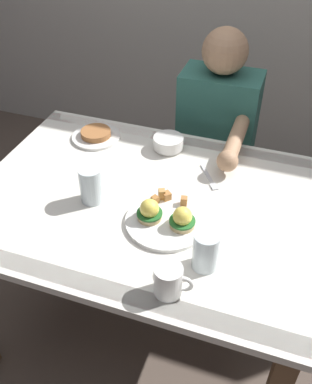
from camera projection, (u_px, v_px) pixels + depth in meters
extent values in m
plane|color=brown|center=(147.00, 321.00, 1.98)|extent=(6.00, 6.00, 0.00)
cube|color=white|center=(144.00, 201.00, 1.52)|extent=(1.20, 0.90, 0.03)
cube|color=#B23838|center=(94.00, 286.00, 1.22)|extent=(1.20, 0.06, 0.00)
cube|color=#B23838|center=(177.00, 140.00, 1.80)|extent=(1.20, 0.06, 0.00)
cube|color=brown|center=(71.00, 184.00, 2.18)|extent=(0.06, 0.06, 0.71)
cube|color=brown|center=(294.00, 236.00, 1.90)|extent=(0.06, 0.06, 0.71)
cylinder|color=white|center=(167.00, 221.00, 1.41)|extent=(0.27, 0.27, 0.01)
cylinder|color=tan|center=(150.00, 216.00, 1.40)|extent=(0.08, 0.08, 0.02)
cylinder|color=#236028|center=(150.00, 213.00, 1.40)|extent=(0.08, 0.08, 0.01)
sphere|color=#F7DB56|center=(149.00, 208.00, 1.38)|extent=(0.06, 0.06, 0.06)
cylinder|color=tan|center=(182.00, 224.00, 1.38)|extent=(0.08, 0.08, 0.02)
cylinder|color=#286B2D|center=(182.00, 221.00, 1.37)|extent=(0.08, 0.08, 0.01)
sphere|color=#F7DB56|center=(183.00, 216.00, 1.36)|extent=(0.06, 0.06, 0.06)
cube|color=#B77A42|center=(166.00, 196.00, 1.47)|extent=(0.04, 0.04, 0.03)
cube|color=#AD7038|center=(155.00, 200.00, 1.46)|extent=(0.03, 0.03, 0.03)
cube|color=#B77A42|center=(184.00, 201.00, 1.45)|extent=(0.03, 0.03, 0.03)
cube|color=tan|center=(162.00, 194.00, 1.47)|extent=(0.03, 0.03, 0.04)
cylinder|color=white|center=(168.00, 148.00, 1.74)|extent=(0.10, 0.10, 0.01)
cylinder|color=white|center=(168.00, 142.00, 1.72)|extent=(0.12, 0.12, 0.04)
cube|color=#F4DB66|center=(169.00, 141.00, 1.72)|extent=(0.04, 0.04, 0.03)
cube|color=#EA6B70|center=(175.00, 146.00, 1.71)|extent=(0.04, 0.04, 0.03)
cube|color=#F4DB66|center=(173.00, 141.00, 1.72)|extent=(0.03, 0.03, 0.03)
cube|color=#EA6B70|center=(175.00, 144.00, 1.72)|extent=(0.03, 0.03, 0.02)
cylinder|color=white|center=(168.00, 280.00, 1.17)|extent=(0.08, 0.08, 0.09)
cylinder|color=black|center=(169.00, 270.00, 1.14)|extent=(0.07, 0.07, 0.01)
torus|color=white|center=(184.00, 284.00, 1.16)|extent=(0.06, 0.02, 0.06)
cube|color=silver|center=(207.00, 174.00, 1.61)|extent=(0.08, 0.11, 0.00)
cube|color=silver|center=(214.00, 187.00, 1.55)|extent=(0.04, 0.04, 0.00)
cylinder|color=silver|center=(206.00, 251.00, 1.23)|extent=(0.08, 0.08, 0.13)
cylinder|color=silver|center=(205.00, 258.00, 1.25)|extent=(0.07, 0.07, 0.06)
cylinder|color=silver|center=(91.00, 185.00, 1.46)|extent=(0.08, 0.08, 0.13)
cylinder|color=silver|center=(92.00, 190.00, 1.47)|extent=(0.07, 0.07, 0.09)
cylinder|color=white|center=(96.00, 137.00, 1.80)|extent=(0.20, 0.20, 0.01)
cylinder|color=#A36638|center=(96.00, 133.00, 1.79)|extent=(0.12, 0.12, 0.02)
cylinder|color=#33333D|center=(187.00, 213.00, 2.21)|extent=(0.11, 0.11, 0.45)
cylinder|color=#33333D|center=(222.00, 221.00, 2.17)|extent=(0.11, 0.11, 0.45)
cube|color=#2D665B|center=(217.00, 125.00, 1.96)|extent=(0.34, 0.20, 0.50)
sphere|color=tan|center=(225.00, 51.00, 1.74)|extent=(0.19, 0.19, 0.19)
cylinder|color=tan|center=(235.00, 140.00, 1.68)|extent=(0.06, 0.30, 0.06)
sphere|color=tan|center=(227.00, 161.00, 1.58)|extent=(0.08, 0.08, 0.08)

